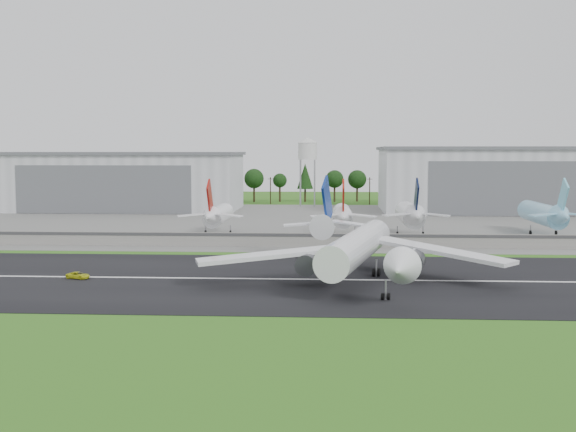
# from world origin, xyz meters

# --- Properties ---
(ground) EXTENTS (600.00, 600.00, 0.00)m
(ground) POSITION_xyz_m (0.00, 0.00, 0.00)
(ground) COLOR #356417
(ground) RESTS_ON ground
(runway) EXTENTS (320.00, 60.00, 0.10)m
(runway) POSITION_xyz_m (0.00, 10.00, 0.05)
(runway) COLOR black
(runway) RESTS_ON ground
(runway_centerline) EXTENTS (220.00, 1.00, 0.02)m
(runway_centerline) POSITION_xyz_m (0.00, 10.00, 0.11)
(runway_centerline) COLOR white
(runway_centerline) RESTS_ON runway
(apron) EXTENTS (320.00, 150.00, 0.10)m
(apron) POSITION_xyz_m (0.00, 120.00, 0.05)
(apron) COLOR slate
(apron) RESTS_ON ground
(blast_fence) EXTENTS (240.00, 0.61, 3.50)m
(blast_fence) POSITION_xyz_m (0.00, 54.99, 1.81)
(blast_fence) COLOR gray
(blast_fence) RESTS_ON ground
(hangar_west) EXTENTS (97.00, 44.00, 23.20)m
(hangar_west) POSITION_xyz_m (-80.00, 164.92, 11.63)
(hangar_west) COLOR silver
(hangar_west) RESTS_ON ground
(hangar_east) EXTENTS (102.00, 47.00, 25.20)m
(hangar_east) POSITION_xyz_m (75.00, 164.92, 12.63)
(hangar_east) COLOR silver
(hangar_east) RESTS_ON ground
(water_tower) EXTENTS (8.40, 8.40, 29.40)m
(water_tower) POSITION_xyz_m (-5.00, 185.00, 24.55)
(water_tower) COLOR #99999E
(water_tower) RESTS_ON ground
(utility_poles) EXTENTS (230.00, 3.00, 12.00)m
(utility_poles) POSITION_xyz_m (0.00, 200.00, 0.00)
(utility_poles) COLOR black
(utility_poles) RESTS_ON ground
(treeline) EXTENTS (320.00, 16.00, 22.00)m
(treeline) POSITION_xyz_m (0.00, 215.00, 0.00)
(treeline) COLOR black
(treeline) RESTS_ON ground
(main_airliner) EXTENTS (55.95, 58.84, 18.17)m
(main_airliner) POSITION_xyz_m (9.65, 9.57, 4.89)
(main_airliner) COLOR white
(main_airliner) RESTS_ON runway
(ground_vehicle) EXTENTS (4.87, 3.29, 1.24)m
(ground_vehicle) POSITION_xyz_m (-41.44, 8.20, 0.72)
(ground_vehicle) COLOR #C0C517
(ground_vehicle) RESTS_ON runway
(parked_jet_red_a) EXTENTS (7.36, 31.29, 16.37)m
(parked_jet_red_a) POSITION_xyz_m (-26.54, 76.51, 5.88)
(parked_jet_red_a) COLOR white
(parked_jet_red_a) RESTS_ON ground
(parked_jet_red_b) EXTENTS (7.36, 31.29, 16.43)m
(parked_jet_red_b) POSITION_xyz_m (7.97, 76.52, 5.94)
(parked_jet_red_b) COLOR white
(parked_jet_red_b) RESTS_ON ground
(parked_jet_navy) EXTENTS (7.36, 31.29, 16.76)m
(parked_jet_navy) POSITION_xyz_m (26.57, 76.57, 6.25)
(parked_jet_navy) COLOR silver
(parked_jet_navy) RESTS_ON ground
(parked_jet_skyblue) EXTENTS (7.36, 37.29, 16.73)m
(parked_jet_skyblue) POSITION_xyz_m (63.83, 81.57, 6.17)
(parked_jet_skyblue) COLOR #89CCEC
(parked_jet_skyblue) RESTS_ON ground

